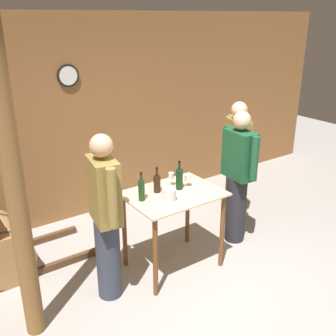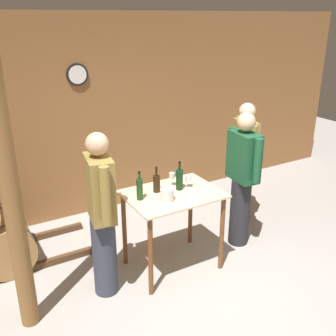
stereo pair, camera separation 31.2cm
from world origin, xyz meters
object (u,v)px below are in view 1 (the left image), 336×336
person_visitor_with_scarf (236,158)px  person_host (106,216)px  wooden_post (15,193)px  wine_bottle_center (179,179)px  ice_bucket (169,195)px  wine_glass_near_center (188,178)px  wine_bottle_left (157,183)px  wine_glass_near_left (171,176)px  wine_bottle_far_left (141,189)px  person_visitor_bearded (238,175)px

person_visitor_with_scarf → person_host: bearing=-166.8°
wooden_post → person_visitor_with_scarf: wooden_post is taller
wine_bottle_center → person_visitor_with_scarf: size_ratio=0.19×
wooden_post → ice_bucket: (1.44, -0.03, -0.39)m
person_visitor_with_scarf → wine_glass_near_center: bearing=-159.5°
wine_bottle_center → wine_glass_near_center: (0.11, -0.00, -0.02)m
wooden_post → person_visitor_with_scarf: (2.96, 0.57, -0.49)m
wooden_post → person_host: 0.90m
wine_glass_near_center → person_visitor_with_scarf: bearing=20.5°
wine_bottle_left → person_host: bearing=-167.4°
wooden_post → ice_bucket: size_ratio=19.58×
wine_bottle_center → wine_glass_near_center: size_ratio=2.24×
wine_glass_near_left → person_visitor_with_scarf: size_ratio=0.09×
wooden_post → person_host: wooden_post is taller
wine_bottle_far_left → person_visitor_with_scarf: bearing=14.1°
wine_bottle_left → person_visitor_with_scarf: (1.51, 0.36, -0.14)m
ice_bucket → person_visitor_with_scarf: bearing=21.5°
wine_glass_near_center → person_host: (-1.03, -0.08, -0.11)m
wine_bottle_left → wine_glass_near_center: (0.35, -0.07, 0.00)m
wine_bottle_left → wine_glass_near_left: 0.22m
person_visitor_bearded → ice_bucket: bearing=-173.1°
wine_bottle_far_left → person_visitor_bearded: 1.33m
wine_bottle_far_left → wine_glass_near_center: bearing=0.4°
wooden_post → wine_bottle_center: wooden_post is taller
wine_glass_near_left → person_visitor_with_scarf: (1.29, 0.31, -0.16)m
wine_bottle_center → wine_glass_near_left: bearing=100.3°
wine_glass_near_center → ice_bucket: (-0.36, -0.17, -0.04)m
wine_bottle_left → wine_glass_near_center: wine_bottle_left is taller
wine_bottle_far_left → person_visitor_with_scarf: (1.74, 0.44, -0.16)m
person_host → person_visitor_bearded: 1.76m
wine_bottle_left → person_visitor_with_scarf: size_ratio=0.17×
wine_bottle_left → person_visitor_bearded: (1.08, -0.11, -0.13)m
wine_bottle_center → ice_bucket: wine_bottle_center is taller
wine_bottle_far_left → wine_bottle_center: wine_bottle_center is taller
wooden_post → person_visitor_bearded: bearing=2.3°
wine_bottle_center → person_visitor_bearded: (0.84, -0.04, -0.15)m
person_visitor_bearded → person_host: bearing=-178.5°
wine_bottle_far_left → wooden_post: bearing=-173.9°
wine_bottle_left → person_host: (-0.68, -0.15, -0.11)m
wooden_post → wine_bottle_center: 1.73m
wooden_post → wine_glass_near_center: (1.80, 0.14, -0.35)m
person_host → person_visitor_with_scarf: person_host is taller
wine_bottle_far_left → wine_glass_near_center: size_ratio=2.16×
ice_bucket → wooden_post: bearing=178.8°
wine_bottle_left → person_visitor_with_scarf: person_visitor_with_scarf is taller
wine_bottle_far_left → ice_bucket: (0.23, -0.16, -0.06)m
wine_bottle_left → person_visitor_bearded: person_visitor_bearded is taller
wooden_post → wine_bottle_center: size_ratio=8.54×
person_host → wine_bottle_far_left: bearing=9.6°
wooden_post → person_visitor_bearded: (2.54, 0.10, -0.48)m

